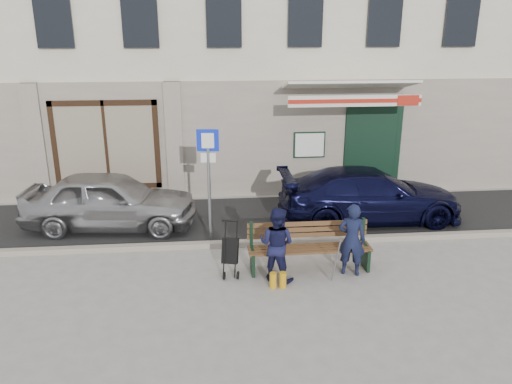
{
  "coord_description": "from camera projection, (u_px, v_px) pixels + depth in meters",
  "views": [
    {
      "loc": [
        -0.45,
        -8.46,
        4.53
      ],
      "look_at": [
        0.5,
        1.6,
        1.2
      ],
      "focal_mm": 35.0,
      "sensor_mm": 36.0,
      "label": 1
    }
  ],
  "objects": [
    {
      "name": "woman",
      "position": [
        276.0,
        244.0,
        9.24
      ],
      "size": [
        0.88,
        0.82,
        1.44
      ],
      "primitive_type": "imported",
      "rotation": [
        0.0,
        0.0,
        2.62
      ],
      "color": "#15173B",
      "rests_on": "ground"
    },
    {
      "name": "parking_sign",
      "position": [
        209.0,
        169.0,
        10.63
      ],
      "size": [
        0.47,
        0.09,
        2.52
      ],
      "rotation": [
        0.0,
        0.0,
        -0.1
      ],
      "color": "gray",
      "rests_on": "ground"
    },
    {
      "name": "bench",
      "position": [
        307.0,
        248.0,
        9.7
      ],
      "size": [
        2.4,
        1.17,
        0.98
      ],
      "color": "brown",
      "rests_on": "ground"
    },
    {
      "name": "building",
      "position": [
        220.0,
        13.0,
        15.89
      ],
      "size": [
        20.0,
        8.27,
        10.0
      ],
      "color": "beige",
      "rests_on": "ground"
    },
    {
      "name": "stroller",
      "position": [
        230.0,
        252.0,
        9.5
      ],
      "size": [
        0.36,
        0.47,
        1.06
      ],
      "rotation": [
        0.0,
        0.0,
        -0.25
      ],
      "color": "black",
      "rests_on": "ground"
    },
    {
      "name": "car_silver",
      "position": [
        110.0,
        200.0,
        11.7
      ],
      "size": [
        4.13,
        1.97,
        1.36
      ],
      "primitive_type": "imported",
      "rotation": [
        0.0,
        0.0,
        1.48
      ],
      "color": "#A6A6AB",
      "rests_on": "ground"
    },
    {
      "name": "car_navy",
      "position": [
        370.0,
        195.0,
        12.19
      ],
      "size": [
        4.45,
        1.82,
        1.29
      ],
      "primitive_type": "imported",
      "rotation": [
        0.0,
        0.0,
        1.57
      ],
      "color": "black",
      "rests_on": "ground"
    },
    {
      "name": "asphalt_lane",
      "position": [
        230.0,
        219.0,
        12.39
      ],
      "size": [
        60.0,
        3.2,
        0.01
      ],
      "primitive_type": "cube",
      "color": "#282828",
      "rests_on": "ground"
    },
    {
      "name": "curb",
      "position": [
        233.0,
        244.0,
        10.86
      ],
      "size": [
        60.0,
        0.18,
        0.12
      ],
      "primitive_type": "cube",
      "color": "#9E9384",
      "rests_on": "ground"
    },
    {
      "name": "ground",
      "position": [
        238.0,
        279.0,
        9.46
      ],
      "size": [
        80.0,
        80.0,
        0.0
      ],
      "primitive_type": "plane",
      "color": "#9E9991",
      "rests_on": "ground"
    },
    {
      "name": "man",
      "position": [
        352.0,
        240.0,
        9.45
      ],
      "size": [
        0.6,
        0.49,
        1.43
      ],
      "primitive_type": "imported",
      "rotation": [
        0.0,
        0.0,
        2.82
      ],
      "color": "#121834",
      "rests_on": "ground"
    }
  ]
}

